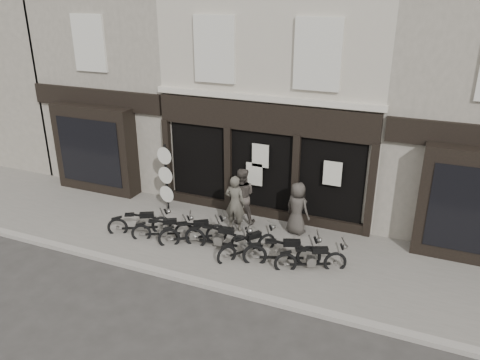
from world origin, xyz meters
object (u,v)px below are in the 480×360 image
at_px(man_right, 297,208).
at_px(advert_sign_post, 166,180).
at_px(motorcycle_3, 219,240).
at_px(man_centre, 241,196).
at_px(motorcycle_5, 283,254).
at_px(motorcycle_6, 311,261).
at_px(man_left, 235,203).
at_px(motorcycle_4, 248,247).
at_px(motorcycle_0, 140,225).
at_px(motorcycle_1, 164,231).
at_px(motorcycle_2, 194,234).

distance_m(man_right, advert_sign_post, 4.54).
distance_m(motorcycle_3, man_centre, 1.88).
bearing_deg(man_centre, motorcycle_5, 116.15).
relative_size(motorcycle_6, man_left, 1.02).
relative_size(motorcycle_4, man_left, 0.92).
bearing_deg(motorcycle_4, man_right, 10.07).
relative_size(motorcycle_6, man_centre, 0.99).
relative_size(man_left, advert_sign_post, 0.74).
height_order(motorcycle_0, motorcycle_1, motorcycle_0).
relative_size(motorcycle_1, motorcycle_3, 0.83).
bearing_deg(motorcycle_5, motorcycle_0, 159.28).
bearing_deg(motorcycle_4, man_left, 72.58).
xyz_separation_m(motorcycle_2, motorcycle_6, (3.57, -0.05, -0.02)).
distance_m(motorcycle_4, man_right, 2.10).
height_order(motorcycle_2, advert_sign_post, advert_sign_post).
height_order(motorcycle_6, man_centre, man_centre).
distance_m(motorcycle_0, motorcycle_2, 1.82).
height_order(motorcycle_2, motorcycle_5, motorcycle_5).
bearing_deg(advert_sign_post, man_centre, 9.36).
xyz_separation_m(motorcycle_6, man_left, (-2.77, 1.28, 0.64)).
distance_m(motorcycle_1, motorcycle_5, 3.74).
height_order(motorcycle_0, man_centre, man_centre).
height_order(motorcycle_1, motorcycle_2, motorcycle_2).
bearing_deg(motorcycle_6, man_left, 130.38).
xyz_separation_m(man_left, advert_sign_post, (-2.71, 0.46, 0.16)).
bearing_deg(motorcycle_6, motorcycle_4, 154.77).
relative_size(motorcycle_0, motorcycle_4, 1.09).
bearing_deg(motorcycle_5, motorcycle_6, -18.50).
height_order(motorcycle_1, motorcycle_5, motorcycle_5).
distance_m(motorcycle_2, motorcycle_5, 2.78).
xyz_separation_m(man_left, man_right, (1.82, 0.54, -0.07)).
relative_size(motorcycle_1, man_centre, 0.94).
bearing_deg(motorcycle_6, motorcycle_1, 155.97).
height_order(man_centre, advert_sign_post, advert_sign_post).
bearing_deg(motorcycle_2, man_left, 23.45).
height_order(motorcycle_4, man_left, man_left).
bearing_deg(man_centre, motorcycle_4, 96.57).
xyz_separation_m(motorcycle_2, advert_sign_post, (-1.92, 1.69, 0.79)).
height_order(motorcycle_6, advert_sign_post, advert_sign_post).
bearing_deg(motorcycle_6, motorcycle_0, 155.45).
distance_m(motorcycle_0, motorcycle_4, 3.55).
bearing_deg(motorcycle_2, motorcycle_4, -34.88).
bearing_deg(motorcycle_3, motorcycle_2, 173.20).
bearing_deg(motorcycle_5, advert_sign_post, 138.62).
relative_size(motorcycle_1, motorcycle_4, 1.05).
xyz_separation_m(motorcycle_0, motorcycle_1, (0.85, -0.04, -0.02)).
distance_m(motorcycle_5, motorcycle_6, 0.79).
height_order(motorcycle_0, motorcycle_2, motorcycle_2).
relative_size(motorcycle_2, man_right, 1.09).
height_order(motorcycle_5, man_centre, man_centre).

